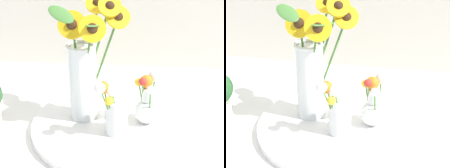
# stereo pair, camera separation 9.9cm
# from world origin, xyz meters

# --- Properties ---
(ground_plane) EXTENTS (6.00, 6.00, 0.00)m
(ground_plane) POSITION_xyz_m (0.00, 0.00, 0.00)
(ground_plane) COLOR white
(serving_tray) EXTENTS (0.54, 0.54, 0.02)m
(serving_tray) POSITION_xyz_m (-0.03, 0.04, 0.01)
(serving_tray) COLOR white
(serving_tray) RESTS_ON ground_plane
(mason_jar_sunflowers) EXTENTS (0.26, 0.23, 0.41)m
(mason_jar_sunflowers) POSITION_xyz_m (-0.12, 0.07, 0.20)
(mason_jar_sunflowers) COLOR silver
(mason_jar_sunflowers) RESTS_ON serving_tray
(vase_small_center) EXTENTS (0.10, 0.10, 0.20)m
(vase_small_center) POSITION_xyz_m (-0.02, -0.02, 0.10)
(vase_small_center) COLOR white
(vase_small_center) RESTS_ON serving_tray
(vase_bulb_right) EXTENTS (0.08, 0.10, 0.18)m
(vase_bulb_right) POSITION_xyz_m (0.08, 0.05, 0.10)
(vase_bulb_right) COLOR white
(vase_bulb_right) RESTS_ON serving_tray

